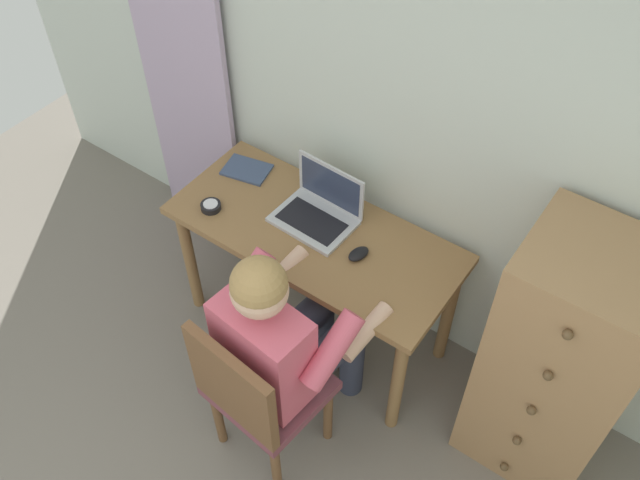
{
  "coord_description": "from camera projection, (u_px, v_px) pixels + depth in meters",
  "views": [
    {
      "loc": [
        0.87,
        0.25,
        2.86
      ],
      "look_at": [
        -0.2,
        1.75,
        0.82
      ],
      "focal_mm": 38.36,
      "sensor_mm": 36.0,
      "label": 1
    }
  ],
  "objects": [
    {
      "name": "chair",
      "position": [
        257.0,
        392.0,
        2.65
      ],
      "size": [
        0.46,
        0.44,
        0.88
      ],
      "color": "brown",
      "rests_on": "ground_plane"
    },
    {
      "name": "dresser",
      "position": [
        558.0,
        363.0,
        2.61
      ],
      "size": [
        0.5,
        0.49,
        1.22
      ],
      "color": "#9E754C",
      "rests_on": "ground_plane"
    },
    {
      "name": "person_seated",
      "position": [
        287.0,
        336.0,
        2.61
      ],
      "size": [
        0.57,
        0.61,
        1.2
      ],
      "color": "#33384C",
      "rests_on": "ground_plane"
    },
    {
      "name": "laptop",
      "position": [
        319.0,
        209.0,
        2.94
      ],
      "size": [
        0.35,
        0.26,
        0.24
      ],
      "color": "#B7BABF",
      "rests_on": "desk"
    },
    {
      "name": "curtain_panel",
      "position": [
        179.0,
        48.0,
        3.15
      ],
      "size": [
        0.55,
        0.03,
        2.22
      ],
      "primitive_type": "cube",
      "color": "#B29EBC",
      "rests_on": "ground_plane"
    },
    {
      "name": "wall_back",
      "position": [
        430.0,
        114.0,
        2.6
      ],
      "size": [
        4.8,
        0.05,
        2.5
      ],
      "primitive_type": "cube",
      "color": "silver",
      "rests_on": "ground_plane"
    },
    {
      "name": "desk_clock",
      "position": [
        211.0,
        206.0,
        3.0
      ],
      "size": [
        0.09,
        0.09,
        0.03
      ],
      "color": "black",
      "rests_on": "desk"
    },
    {
      "name": "notebook_pad",
      "position": [
        247.0,
        170.0,
        3.17
      ],
      "size": [
        0.24,
        0.19,
        0.01
      ],
      "primitive_type": "cube",
      "rotation": [
        0.0,
        0.0,
        0.22
      ],
      "color": "#3D4C6B",
      "rests_on": "desk"
    },
    {
      "name": "computer_mouse",
      "position": [
        359.0,
        254.0,
        2.81
      ],
      "size": [
        0.08,
        0.11,
        0.03
      ],
      "primitive_type": "ellipsoid",
      "rotation": [
        0.0,
        0.0,
        -0.25
      ],
      "color": "black",
      "rests_on": "desk"
    },
    {
      "name": "desk",
      "position": [
        315.0,
        248.0,
        3.0
      ],
      "size": [
        1.28,
        0.56,
        0.72
      ],
      "color": "olive",
      "rests_on": "ground_plane"
    }
  ]
}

